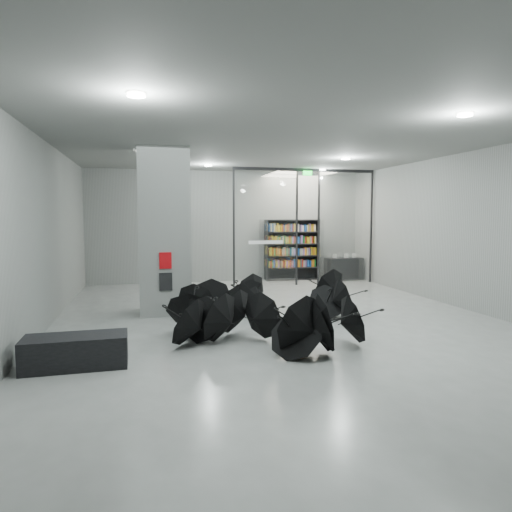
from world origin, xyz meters
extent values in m
plane|color=gray|center=(0.00, 0.00, 0.00)|extent=(14.00, 14.00, 0.00)
cube|color=slate|center=(0.00, 0.00, 4.00)|extent=(10.00, 14.00, 0.02)
cube|color=slate|center=(0.00, 7.00, 2.00)|extent=(10.00, 0.02, 4.00)
cube|color=slate|center=(-5.00, 0.00, 2.00)|extent=(0.02, 14.00, 4.00)
cube|color=slate|center=(5.00, 0.00, 2.00)|extent=(0.02, 14.00, 4.00)
cube|color=slate|center=(-2.50, 2.00, 2.00)|extent=(1.20, 1.20, 4.00)
cube|color=#A50A07|center=(-2.50, 1.38, 1.35)|extent=(0.28, 0.04, 0.38)
cube|color=black|center=(-2.50, 1.38, 0.85)|extent=(0.30, 0.03, 0.42)
cube|color=#0CE533|center=(2.40, 5.30, 3.82)|extent=(0.30, 0.06, 0.15)
cube|color=silver|center=(1.00, 5.50, 2.00)|extent=(2.20, 0.02, 3.95)
cube|color=silver|center=(3.90, 5.50, 2.00)|extent=(2.00, 0.02, 3.95)
cube|color=black|center=(-0.10, 5.50, 2.00)|extent=(0.06, 0.06, 4.00)
cube|color=black|center=(2.10, 5.50, 2.00)|extent=(0.06, 0.06, 4.00)
cube|color=black|center=(2.90, 5.50, 2.00)|extent=(0.06, 0.06, 4.00)
cube|color=black|center=(4.90, 5.50, 2.00)|extent=(0.06, 0.06, 4.00)
cube|color=black|center=(2.40, 5.50, 3.95)|extent=(5.00, 0.08, 0.10)
cube|color=black|center=(-4.03, -1.86, 0.25)|extent=(1.59, 0.71, 0.50)
cube|color=black|center=(4.22, 6.27, 0.42)|extent=(1.43, 0.67, 0.83)
camera|label=1|loc=(-2.89, -9.31, 2.38)|focal=31.77mm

